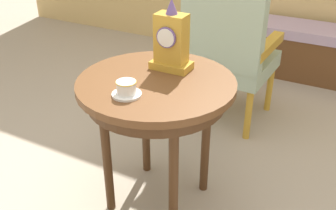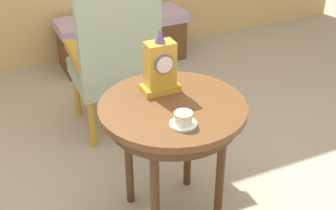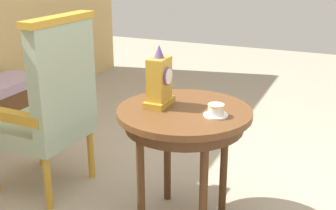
{
  "view_description": "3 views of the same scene",
  "coord_description": "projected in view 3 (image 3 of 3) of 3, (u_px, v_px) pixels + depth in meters",
  "views": [
    {
      "loc": [
        0.81,
        -1.42,
        1.45
      ],
      "look_at": [
        0.03,
        0.04,
        0.54
      ],
      "focal_mm": 42.34,
      "sensor_mm": 36.0,
      "label": 1
    },
    {
      "loc": [
        -0.83,
        -1.77,
        1.82
      ],
      "look_at": [
        0.03,
        0.1,
        0.62
      ],
      "focal_mm": 49.72,
      "sensor_mm": 36.0,
      "label": 2
    },
    {
      "loc": [
        -2.05,
        -0.82,
        1.48
      ],
      "look_at": [
        -0.1,
        0.04,
        0.74
      ],
      "focal_mm": 46.88,
      "sensor_mm": 36.0,
      "label": 3
    }
  ],
  "objects": [
    {
      "name": "mantel_clock",
      "position": [
        160.0,
        82.0,
        2.35
      ],
      "size": [
        0.19,
        0.11,
        0.34
      ],
      "color": "gold",
      "rests_on": "side_table"
    },
    {
      "name": "armchair",
      "position": [
        51.0,
        104.0,
        2.72
      ],
      "size": [
        0.56,
        0.55,
        1.14
      ],
      "color": "#9EB299",
      "rests_on": "ground"
    },
    {
      "name": "teacup_left",
      "position": [
        216.0,
        111.0,
        2.23
      ],
      "size": [
        0.13,
        0.13,
        0.07
      ],
      "color": "white",
      "rests_on": "side_table"
    },
    {
      "name": "side_table",
      "position": [
        184.0,
        123.0,
        2.37
      ],
      "size": [
        0.73,
        0.73,
        0.69
      ],
      "color": "brown",
      "rests_on": "ground"
    }
  ]
}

